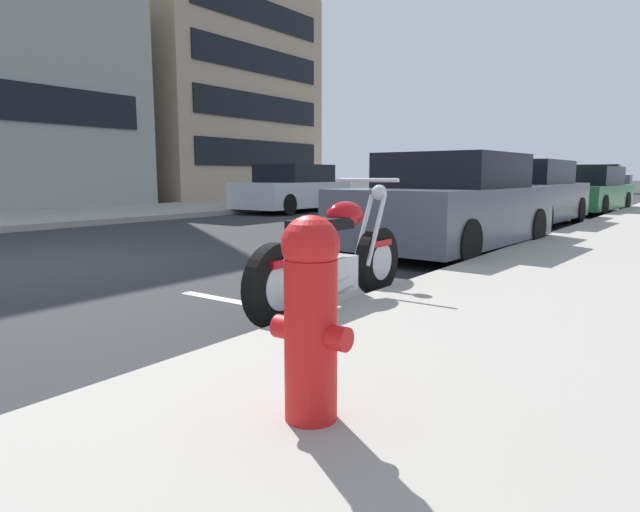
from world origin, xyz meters
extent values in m
plane|color=#28282B|center=(0.00, 0.00, 0.00)|extent=(260.00, 260.00, 0.00)
cube|color=gray|center=(12.00, 7.04, 0.07)|extent=(120.00, 5.00, 0.14)
cube|color=silver|center=(0.00, -3.94, 0.00)|extent=(0.12, 2.20, 0.01)
cylinder|color=black|center=(1.06, -4.39, 0.33)|extent=(0.65, 0.11, 0.65)
cylinder|color=silver|center=(1.06, -4.39, 0.33)|extent=(0.36, 0.12, 0.36)
cylinder|color=black|center=(-0.45, -4.40, 0.33)|extent=(0.65, 0.11, 0.65)
cylinder|color=silver|center=(-0.45, -4.40, 0.33)|extent=(0.36, 0.12, 0.36)
cube|color=silver|center=(0.31, -4.40, 0.31)|extent=(0.40, 0.26, 0.30)
cube|color=black|center=(0.13, -4.40, 0.75)|extent=(0.68, 0.22, 0.10)
ellipsoid|color=#B20C14|center=(0.49, -4.40, 0.81)|extent=(0.48, 0.24, 0.24)
cube|color=#B20C14|center=(-0.40, -4.40, 0.51)|extent=(0.36, 0.18, 0.06)
cube|color=#B20C14|center=(1.04, -4.39, 0.51)|extent=(0.32, 0.16, 0.06)
cylinder|color=silver|center=(0.91, -4.32, 0.64)|extent=(0.34, 0.05, 0.65)
cylinder|color=silver|center=(0.92, -4.46, 0.64)|extent=(0.34, 0.05, 0.65)
cylinder|color=silver|center=(0.88, -4.39, 1.11)|extent=(0.04, 0.62, 0.04)
sphere|color=silver|center=(1.08, -4.39, 0.99)|extent=(0.15, 0.15, 0.15)
cylinder|color=silver|center=(0.01, -4.54, 0.21)|extent=(0.71, 0.09, 0.16)
cube|color=#4C515B|center=(4.40, -3.72, 0.56)|extent=(4.11, 2.06, 0.80)
cube|color=black|center=(4.50, -3.72, 1.22)|extent=(2.09, 1.81, 0.51)
cylinder|color=black|center=(5.77, -2.92, 0.31)|extent=(0.63, 0.25, 0.62)
cylinder|color=black|center=(5.69, -4.63, 0.31)|extent=(0.63, 0.25, 0.62)
cylinder|color=black|center=(3.12, -2.80, 0.31)|extent=(0.63, 0.25, 0.62)
cylinder|color=black|center=(3.04, -4.51, 0.31)|extent=(0.63, 0.25, 0.62)
cube|color=#4C515B|center=(9.42, -3.45, 0.56)|extent=(4.51, 1.86, 0.80)
cube|color=black|center=(9.19, -3.44, 1.22)|extent=(2.45, 1.68, 0.51)
cylinder|color=black|center=(10.91, -2.66, 0.31)|extent=(0.62, 0.23, 0.62)
cylinder|color=black|center=(10.89, -4.28, 0.31)|extent=(0.62, 0.23, 0.62)
cylinder|color=black|center=(7.96, -2.61, 0.31)|extent=(0.62, 0.23, 0.62)
cylinder|color=black|center=(7.93, -4.23, 0.31)|extent=(0.62, 0.23, 0.62)
cube|color=#236638|center=(14.96, -3.66, 0.50)|extent=(4.63, 2.14, 0.69)
cube|color=black|center=(14.92, -3.65, 1.13)|extent=(2.56, 1.86, 0.56)
cylinder|color=black|center=(16.50, -2.90, 0.31)|extent=(0.63, 0.26, 0.62)
cylinder|color=black|center=(16.39, -4.60, 0.31)|extent=(0.63, 0.26, 0.62)
cylinder|color=black|center=(13.52, -2.72, 0.31)|extent=(0.63, 0.26, 0.62)
cylinder|color=black|center=(13.41, -4.41, 0.31)|extent=(0.63, 0.26, 0.62)
cube|color=#4C5156|center=(35.95, 0.04, 0.72)|extent=(2.21, 5.01, 0.88)
cube|color=black|center=(35.95, 0.04, 1.49)|extent=(2.03, 3.63, 0.66)
cylinder|color=black|center=(34.99, 1.67, 0.38)|extent=(0.30, 0.77, 0.76)
cylinder|color=black|center=(36.76, 1.75, 0.38)|extent=(0.30, 0.77, 0.76)
cylinder|color=black|center=(35.15, -1.67, 0.38)|extent=(0.30, 0.77, 0.76)
cylinder|color=black|center=(36.92, -1.58, 0.38)|extent=(0.30, 0.77, 0.76)
cube|color=silver|center=(10.15, 3.93, 0.55)|extent=(4.23, 1.98, 0.77)
cube|color=black|center=(10.26, 3.94, 1.21)|extent=(2.29, 1.75, 0.55)
cylinder|color=black|center=(8.82, 3.05, 0.31)|extent=(0.63, 0.25, 0.62)
cylinder|color=black|center=(8.74, 4.68, 0.31)|extent=(0.63, 0.25, 0.62)
cylinder|color=black|center=(11.56, 3.18, 0.31)|extent=(0.63, 0.25, 0.62)
cylinder|color=black|center=(11.48, 4.81, 0.31)|extent=(0.63, 0.25, 0.62)
cylinder|color=red|center=(-1.79, -5.73, 0.48)|extent=(0.22, 0.22, 0.68)
sphere|color=red|center=(-1.79, -5.73, 0.88)|extent=(0.24, 0.24, 0.24)
cylinder|color=red|center=(-1.79, -5.59, 0.51)|extent=(0.10, 0.08, 0.10)
cylinder|color=red|center=(-1.79, -5.87, 0.51)|extent=(0.10, 0.08, 0.10)
cube|color=black|center=(4.29, 9.31, 3.23)|extent=(8.15, 0.06, 1.10)
cube|color=tan|center=(14.71, 13.84, 4.73)|extent=(9.02, 9.01, 9.46)
cube|color=black|center=(14.71, 9.31, 2.08)|extent=(7.58, 0.06, 1.10)
cube|color=black|center=(14.71, 9.31, 4.04)|extent=(7.58, 0.06, 1.10)
cube|color=black|center=(14.71, 9.31, 5.99)|extent=(7.58, 0.06, 1.10)
cube|color=black|center=(14.71, 9.31, 7.95)|extent=(7.58, 0.06, 1.10)
camera|label=1|loc=(-3.55, -7.05, 1.15)|focal=30.98mm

